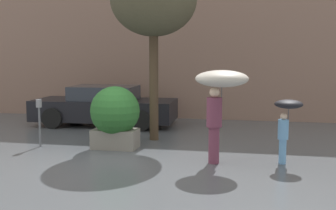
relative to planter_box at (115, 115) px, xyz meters
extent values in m
plane|color=#51565B|center=(0.53, -1.27, -0.81)|extent=(40.00, 40.00, 0.00)
cube|color=#8C6B5B|center=(0.53, 5.23, 2.19)|extent=(18.00, 0.30, 6.00)
cube|color=gray|center=(0.00, 0.00, -0.58)|extent=(1.08, 0.64, 0.46)
sphere|color=#286028|center=(0.00, 0.00, 0.11)|extent=(1.20, 1.20, 1.20)
cylinder|color=brown|center=(2.48, -0.97, -0.42)|extent=(0.23, 0.23, 0.77)
cylinder|color=brown|center=(2.48, -0.97, 0.27)|extent=(0.32, 0.32, 0.61)
sphere|color=beige|center=(2.48, -0.97, 0.69)|extent=(0.21, 0.21, 0.21)
cylinder|color=#4C4C51|center=(2.63, -0.96, 0.64)|extent=(0.02, 0.02, 0.67)
ellipsoid|color=beige|center=(2.63, -0.96, 0.97)|extent=(1.09, 1.09, 0.35)
cylinder|color=#669ED1|center=(3.89, -0.73, -0.55)|extent=(0.15, 0.15, 0.52)
cylinder|color=#669ED1|center=(3.89, -0.73, -0.08)|extent=(0.22, 0.22, 0.41)
sphere|color=beige|center=(3.89, -0.73, 0.20)|extent=(0.14, 0.14, 0.14)
cylinder|color=#4C4C51|center=(3.99, -0.71, 0.19)|extent=(0.02, 0.02, 0.51)
ellipsoid|color=black|center=(3.99, -0.71, 0.45)|extent=(0.58, 0.58, 0.18)
cube|color=black|center=(-1.43, 3.21, -0.31)|extent=(4.58, 1.91, 0.65)
cube|color=#2D333D|center=(-1.43, 3.21, 0.24)|extent=(2.08, 1.57, 0.44)
cylinder|color=black|center=(-2.80, 2.28, -0.49)|extent=(0.64, 0.24, 0.63)
cylinder|color=black|center=(-2.86, 4.05, -0.49)|extent=(0.64, 0.24, 0.63)
cylinder|color=black|center=(0.00, 2.37, -0.49)|extent=(0.64, 0.24, 0.63)
cylinder|color=black|center=(-0.05, 4.14, -0.49)|extent=(0.64, 0.24, 0.63)
cylinder|color=#423323|center=(0.69, 1.18, 0.73)|extent=(0.24, 0.24, 3.07)
cylinder|color=#595B60|center=(-1.88, -0.21, -0.32)|extent=(0.05, 0.05, 0.98)
cylinder|color=gray|center=(-1.88, -0.21, 0.27)|extent=(0.14, 0.14, 0.20)
camera|label=1|loc=(3.25, -9.62, 1.45)|focal=45.00mm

